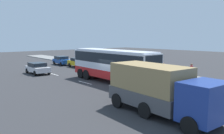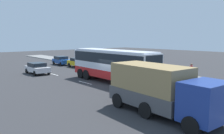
# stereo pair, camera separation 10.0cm
# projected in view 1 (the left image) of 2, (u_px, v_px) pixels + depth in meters

# --- Properties ---
(ground_plane) EXTENTS (120.00, 120.00, 0.00)m
(ground_plane) POSITION_uv_depth(u_px,v_px,m) (111.00, 84.00, 23.04)
(ground_plane) COLOR #333335
(sidewalk_curb) EXTENTS (80.00, 4.00, 0.15)m
(sidewalk_curb) POSITION_uv_depth(u_px,v_px,m) (161.00, 75.00, 28.30)
(sidewalk_curb) COLOR gray
(sidewalk_curb) RESTS_ON ground_plane
(lane_centreline) EXTENTS (44.05, 0.16, 0.01)m
(lane_centreline) POSITION_uv_depth(u_px,v_px,m) (150.00, 100.00, 17.16)
(lane_centreline) COLOR white
(lane_centreline) RESTS_ON ground_plane
(coach_bus) EXTENTS (11.12, 2.80, 3.40)m
(coach_bus) POSITION_uv_depth(u_px,v_px,m) (112.00, 62.00, 23.59)
(coach_bus) COLOR red
(coach_bus) RESTS_ON ground_plane
(cargo_truck) EXTENTS (7.53, 3.07, 2.97)m
(cargo_truck) POSITION_uv_depth(u_px,v_px,m) (160.00, 89.00, 13.80)
(cargo_truck) COLOR navy
(cargo_truck) RESTS_ON ground_plane
(car_yellow_taxi) EXTENTS (4.59, 2.00, 1.45)m
(car_yellow_taxi) POSITION_uv_depth(u_px,v_px,m) (80.00, 62.00, 35.70)
(car_yellow_taxi) COLOR gold
(car_yellow_taxi) RESTS_ON ground_plane
(car_blue_saloon) EXTENTS (4.16, 2.10, 1.47)m
(car_blue_saloon) POSITION_uv_depth(u_px,v_px,m) (62.00, 60.00, 39.14)
(car_blue_saloon) COLOR #194799
(car_blue_saloon) RESTS_ON ground_plane
(car_silver_hatch) EXTENTS (4.03, 2.04, 1.44)m
(car_silver_hatch) POSITION_uv_depth(u_px,v_px,m) (38.00, 68.00, 29.48)
(car_silver_hatch) COLOR silver
(car_silver_hatch) RESTS_ON ground_plane
(pedestrian_near_curb) EXTENTS (0.32, 0.32, 1.66)m
(pedestrian_near_curb) POSITION_uv_depth(u_px,v_px,m) (163.00, 69.00, 26.36)
(pedestrian_near_curb) COLOR #38334C
(pedestrian_near_curb) RESTS_ON sidewalk_curb
(pedestrian_at_crossing) EXTENTS (0.32, 0.32, 1.72)m
(pedestrian_at_crossing) POSITION_uv_depth(u_px,v_px,m) (191.00, 70.00, 24.83)
(pedestrian_at_crossing) COLOR brown
(pedestrian_at_crossing) RESTS_ON sidewalk_curb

